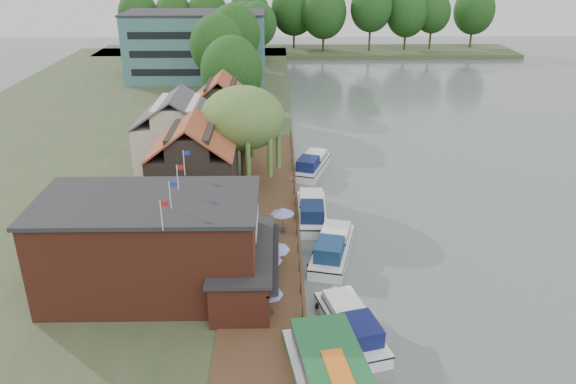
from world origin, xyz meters
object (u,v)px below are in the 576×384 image
object	(u,v)px
pub	(179,245)
umbrella_4	(283,220)
umbrella_2	(275,257)
cruiser_1	(333,245)
umbrella_3	(262,232)
cruiser_3	(312,162)
umbrella_1	(267,268)
umbrella_0	(269,302)
cottage_a	(193,163)
cruiser_0	(351,321)
cruiser_2	(312,208)
hotel_block	(197,46)
cottage_c	(222,109)
cottage_b	(179,131)

from	to	relation	value
pub	umbrella_4	distance (m)	11.54
umbrella_2	cruiser_1	distance (m)	6.29
umbrella_3	umbrella_4	distance (m)	2.73
cruiser_3	umbrella_1	bearing A→B (deg)	-82.50
umbrella_0	cruiser_1	world-z (taller)	umbrella_0
cottage_a	cruiser_0	xyz separation A→B (m)	(12.97, -19.26, -4.13)
cruiser_3	cruiser_2	bearing A→B (deg)	-74.98
hotel_block	umbrella_0	world-z (taller)	hotel_block
cottage_a	umbrella_3	distance (m)	11.32
umbrella_3	umbrella_4	xyz separation A→B (m)	(1.74, 2.11, 0.00)
cottage_a	cruiser_1	distance (m)	15.99
umbrella_3	cottage_c	bearing A→B (deg)	101.70
umbrella_3	cruiser_2	bearing A→B (deg)	56.48
umbrella_4	cruiser_2	size ratio (longest dim) A/B	0.24
cottage_b	cottage_c	bearing A→B (deg)	66.04
umbrella_4	cruiser_0	bearing A→B (deg)	-70.51
umbrella_0	umbrella_2	world-z (taller)	same
umbrella_0	cruiser_1	xyz separation A→B (m)	(5.23, 9.84, -1.11)
umbrella_3	umbrella_1	bearing A→B (deg)	-85.25
umbrella_4	cruiser_2	world-z (taller)	umbrella_4
umbrella_2	cruiser_0	distance (m)	8.41
hotel_block	cruiser_3	size ratio (longest dim) A/B	2.70
cruiser_0	cruiser_3	size ratio (longest dim) A/B	0.99
umbrella_0	cruiser_2	size ratio (longest dim) A/B	0.24
umbrella_4	umbrella_2	bearing A→B (deg)	-96.16
pub	hotel_block	bearing A→B (deg)	96.43
umbrella_3	cruiser_3	distance (m)	20.07
umbrella_3	cruiser_3	bearing A→B (deg)	74.76
umbrella_1	cruiser_2	xyz separation A→B (m)	(4.07, 12.67, -1.10)
pub	cottage_a	xyz separation A→B (m)	(-1.00, 15.00, 0.60)
umbrella_4	cottage_a	bearing A→B (deg)	142.41
umbrella_1	cottage_c	bearing A→B (deg)	100.52
pub	cruiser_0	distance (m)	13.19
hotel_block	umbrella_1	bearing A→B (deg)	-78.60
umbrella_0	cruiser_3	xyz separation A→B (m)	(4.58, 29.45, -1.16)
pub	cruiser_3	size ratio (longest dim) A/B	2.13
pub	umbrella_3	distance (m)	8.89
cottage_b	cruiser_1	distance (m)	24.87
umbrella_2	umbrella_4	world-z (taller)	same
cruiser_3	umbrella_0	bearing A→B (deg)	-80.54
cruiser_2	cottage_a	bearing A→B (deg)	173.25
pub	cottage_b	bearing A→B (deg)	99.09
cottage_c	umbrella_2	world-z (taller)	cottage_c
cottage_c	cruiser_3	size ratio (longest dim) A/B	0.90
pub	cruiser_0	world-z (taller)	pub
cottage_b	cruiser_1	size ratio (longest dim) A/B	0.98
cottage_a	cruiser_2	world-z (taller)	cottage_a
umbrella_2	cruiser_0	world-z (taller)	umbrella_2
umbrella_2	umbrella_1	bearing A→B (deg)	-109.36
cottage_b	umbrella_1	world-z (taller)	cottage_b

